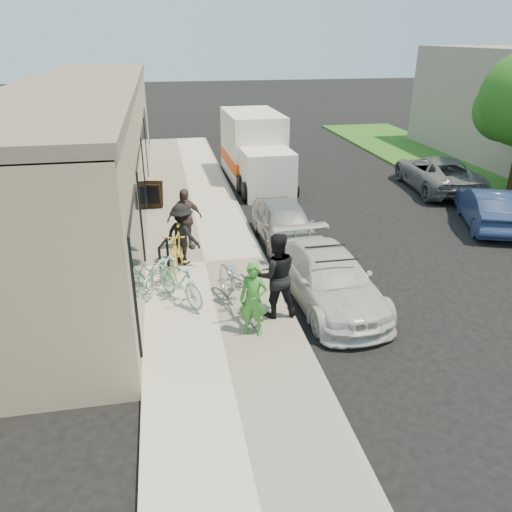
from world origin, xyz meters
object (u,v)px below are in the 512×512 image
sedan_white (328,278)px  cruiser_bike_b (159,272)px  bystander_b (185,219)px  tandem_bike (239,285)px  sedan_silver (285,224)px  cruiser_bike_c (178,249)px  cruiser_bike_a (180,281)px  far_car_gray (437,173)px  moving_truck (255,152)px  woman_rider (253,299)px  man_standing (276,275)px  bike_rack (164,256)px  far_car_blue (488,208)px  sandwich_board (154,195)px  bystander_a (183,234)px

sedan_white → cruiser_bike_b: (-3.69, 1.04, -0.01)m
sedan_white → bystander_b: bearing=127.7°
tandem_bike → cruiser_bike_b: bearing=127.3°
sedan_silver → cruiser_bike_c: 3.41m
cruiser_bike_a → sedan_silver: bearing=13.4°
bystander_b → far_car_gray: bearing=6.2°
moving_truck → woman_rider: (-2.17, -11.45, -0.30)m
man_standing → bystander_b: man_standing is taller
sedan_white → moving_truck: (0.26, 10.25, 0.60)m
bike_rack → cruiser_bike_c: bearing=46.1°
bike_rack → cruiser_bike_a: 1.31m
far_car_blue → far_car_gray: size_ratio=0.79×
far_car_gray → woman_rider: (-8.83, -9.01, 0.25)m
sandwich_board → man_standing: man_standing is taller
man_standing → cruiser_bike_b: bearing=-34.6°
sedan_white → moving_truck: 10.27m
sedan_white → man_standing: size_ratio=2.30×
far_car_gray → far_car_blue: bearing=89.5°
sedan_silver → far_car_blue: size_ratio=1.00×
cruiser_bike_b → cruiser_bike_c: cruiser_bike_c is taller
far_car_blue → cruiser_bike_b: (-10.11, -2.71, -0.03)m
tandem_bike → bike_rack: bearing=114.5°
sedan_white → sedan_silver: sedan_silver is taller
far_car_gray → bystander_b: bystander_b is taller
sedan_white → bystander_a: bearing=138.5°
cruiser_bike_b → cruiser_bike_c: size_ratio=0.87×
sedan_white → cruiser_bike_c: size_ratio=2.23×
bike_rack → cruiser_bike_b: (-0.13, -0.56, -0.13)m
tandem_bike → woman_rider: (0.12, -0.98, 0.17)m
sandwich_board → far_car_gray: (10.72, 0.78, 0.05)m
man_standing → cruiser_bike_a: bearing=-25.7°
sedan_white → woman_rider: (-1.91, -1.21, 0.30)m
moving_truck → man_standing: (-1.59, -10.83, -0.14)m
sedan_white → cruiser_bike_c: (-3.22, 1.96, 0.12)m
sandwich_board → moving_truck: bearing=51.2°
moving_truck → cruiser_bike_b: size_ratio=3.39×
sedan_white → far_car_blue: size_ratio=1.14×
bike_rack → sandwich_board: bike_rack is taller
cruiser_bike_a → cruiser_bike_b: 0.83m
bike_rack → cruiser_bike_b: bearing=-103.1°
sandwich_board → bystander_a: (0.73, -4.66, 0.34)m
woman_rider → bystander_a: bearing=131.2°
sandwich_board → bystander_a: bystander_a is taller
moving_truck → cruiser_bike_c: moving_truck is taller
woman_rider → cruiser_bike_a: bearing=154.2°
sedan_silver → cruiser_bike_b: sedan_silver is taller
sandwich_board → tandem_bike: 7.47m
moving_truck → cruiser_bike_b: moving_truck is taller
bike_rack → man_standing: man_standing is taller
moving_truck → bystander_b: 7.62m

